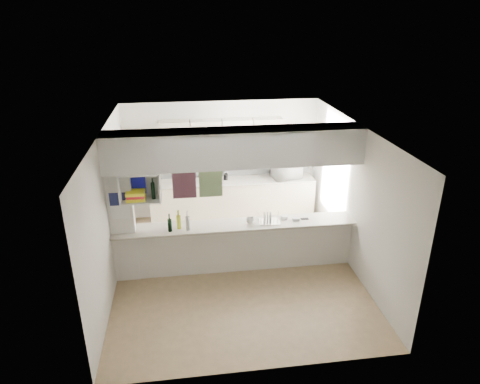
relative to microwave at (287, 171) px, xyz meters
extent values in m
plane|color=#8D7652|center=(-1.40, -2.09, -1.09)|extent=(4.80, 4.80, 0.00)
plane|color=white|center=(-1.40, -2.09, 1.51)|extent=(4.80, 4.80, 0.00)
plane|color=silver|center=(-1.40, 0.31, 0.21)|extent=(4.20, 0.00, 4.20)
plane|color=silver|center=(-3.50, -2.09, 0.21)|extent=(0.00, 4.80, 4.80)
plane|color=silver|center=(0.70, -2.09, 0.21)|extent=(0.00, 4.80, 4.80)
cube|color=silver|center=(-1.40, -2.09, -0.65)|extent=(4.20, 0.15, 0.88)
cube|color=#BDB7A6|center=(-1.40, -2.09, -0.19)|extent=(4.20, 0.50, 0.04)
cube|color=white|center=(-1.40, -2.09, 1.21)|extent=(4.20, 0.50, 0.60)
cube|color=silver|center=(-3.30, -2.09, 0.21)|extent=(0.40, 0.18, 2.60)
cube|color=#191E4C|center=(-3.30, -2.18, 0.46)|extent=(0.30, 0.01, 0.22)
cube|color=white|center=(-3.30, -2.18, 0.23)|extent=(0.30, 0.01, 0.24)
cube|color=#2E1424|center=(-2.25, -1.87, 0.59)|extent=(0.40, 0.02, 0.62)
cube|color=#1A6C77|center=(-1.80, -1.87, 0.59)|extent=(0.40, 0.02, 0.62)
cube|color=white|center=(-2.95, -2.19, 0.42)|extent=(0.65, 0.35, 0.02)
cube|color=white|center=(-2.95, -2.19, 0.90)|extent=(0.65, 0.35, 0.02)
cube|color=white|center=(-2.95, -2.02, 0.66)|extent=(0.65, 0.02, 0.50)
cube|color=white|center=(-3.27, -2.19, 0.66)|extent=(0.02, 0.35, 0.50)
cube|color=white|center=(-2.64, -2.19, 0.66)|extent=(0.02, 0.35, 0.50)
cube|color=yellow|center=(-3.03, -2.19, 0.46)|extent=(0.30, 0.24, 0.05)
cube|color=red|center=(-3.03, -2.19, 0.51)|extent=(0.28, 0.22, 0.05)
cube|color=yellow|center=(-3.03, -2.19, 0.56)|extent=(0.30, 0.24, 0.05)
cube|color=#0D0F95|center=(-3.00, -2.06, 0.66)|extent=(0.26, 0.02, 0.34)
cylinder|color=black|center=(-2.75, -2.19, 0.58)|extent=(0.06, 0.06, 0.28)
cube|color=beige|center=(-1.20, 0.01, -0.64)|extent=(3.60, 0.60, 0.90)
cube|color=#BDB7A6|center=(-1.20, 0.01, -0.18)|extent=(3.60, 0.63, 0.03)
cube|color=silver|center=(-1.20, 0.30, 0.13)|extent=(3.60, 0.03, 0.60)
cube|color=beige|center=(-1.40, 0.14, 0.79)|extent=(2.62, 0.34, 0.72)
cube|color=white|center=(-0.65, 0.07, 0.39)|extent=(0.60, 0.46, 0.12)
cube|color=silver|center=(-0.65, -0.16, 0.36)|extent=(0.60, 0.02, 0.05)
imported|color=white|center=(0.00, 0.00, 0.00)|extent=(0.68, 0.53, 0.34)
imported|color=#0D0F95|center=(-0.03, -0.03, 0.20)|extent=(0.22, 0.22, 0.05)
cube|color=silver|center=(-0.81, -2.09, -0.16)|extent=(0.38, 0.30, 0.01)
cylinder|color=white|center=(-0.90, -2.08, -0.06)|extent=(0.02, 0.18, 0.18)
cylinder|color=white|center=(-0.84, -2.09, -0.06)|extent=(0.02, 0.18, 0.18)
cylinder|color=white|center=(-0.79, -2.09, -0.06)|extent=(0.02, 0.18, 0.18)
imported|color=white|center=(-1.15, -2.11, -0.10)|extent=(0.17, 0.17, 0.10)
cylinder|color=black|center=(-2.53, -2.20, -0.06)|extent=(0.07, 0.07, 0.22)
cylinder|color=black|center=(-2.53, -2.20, 0.10)|extent=(0.03, 0.03, 0.10)
cylinder|color=olive|center=(-2.38, -2.12, -0.05)|extent=(0.07, 0.07, 0.24)
cylinder|color=olive|center=(-2.38, -2.12, 0.12)|extent=(0.03, 0.03, 0.10)
cylinder|color=silver|center=(-2.23, -2.20, -0.04)|extent=(0.07, 0.07, 0.25)
cylinder|color=silver|center=(-2.23, -2.20, 0.14)|extent=(0.03, 0.03, 0.10)
cylinder|color=silver|center=(-0.51, -1.99, -0.14)|extent=(0.12, 0.12, 0.06)
cube|color=silver|center=(-0.34, -2.09, -0.14)|extent=(0.12, 0.09, 0.05)
cube|color=black|center=(-0.16, -2.06, -0.16)|extent=(0.14, 0.07, 0.01)
cylinder|color=black|center=(-1.35, 0.06, -0.10)|extent=(0.10, 0.10, 0.13)
cube|color=#4F2E1B|center=(-1.50, 0.09, -0.06)|extent=(0.12, 0.10, 0.22)
camera|label=1|loc=(-2.24, -8.65, 3.23)|focal=32.00mm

